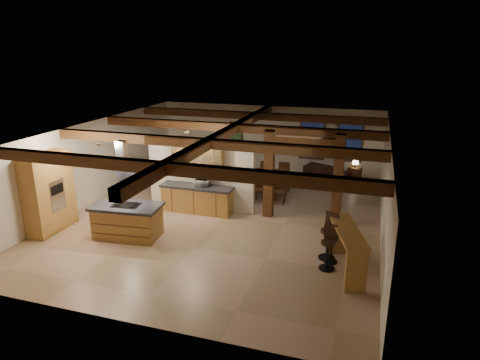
# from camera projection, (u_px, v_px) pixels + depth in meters

# --- Properties ---
(ground) EXTENTS (12.00, 12.00, 0.00)m
(ground) POSITION_uv_depth(u_px,v_px,m) (224.00, 216.00, 14.27)
(ground) COLOR tan
(ground) RESTS_ON ground
(room_walls) EXTENTS (12.00, 12.00, 12.00)m
(room_walls) POSITION_uv_depth(u_px,v_px,m) (223.00, 165.00, 13.73)
(room_walls) COLOR beige
(room_walls) RESTS_ON ground
(ceiling_beams) EXTENTS (10.00, 12.00, 0.28)m
(ceiling_beams) POSITION_uv_depth(u_px,v_px,m) (223.00, 135.00, 13.44)
(ceiling_beams) COLOR #432810
(ceiling_beams) RESTS_ON room_walls
(timber_posts) EXTENTS (2.50, 0.30, 2.90)m
(timber_posts) POSITION_uv_depth(u_px,v_px,m) (303.00, 168.00, 13.48)
(timber_posts) COLOR #432810
(timber_posts) RESTS_ON ground
(partition_wall) EXTENTS (3.80, 0.18, 2.20)m
(partition_wall) POSITION_uv_depth(u_px,v_px,m) (201.00, 178.00, 14.68)
(partition_wall) COLOR beige
(partition_wall) RESTS_ON ground
(pantry_cabinet) EXTENTS (0.67, 1.60, 2.40)m
(pantry_cabinet) POSITION_uv_depth(u_px,v_px,m) (49.00, 193.00, 12.88)
(pantry_cabinet) COLOR #A47B35
(pantry_cabinet) RESTS_ON ground
(back_counter) EXTENTS (2.50, 0.66, 0.94)m
(back_counter) POSITION_uv_depth(u_px,v_px,m) (197.00, 199.00, 14.51)
(back_counter) COLOR #A47B35
(back_counter) RESTS_ON ground
(upper_display_cabinet) EXTENTS (1.80, 0.36, 0.95)m
(upper_display_cabinet) POSITION_uv_depth(u_px,v_px,m) (198.00, 158.00, 14.28)
(upper_display_cabinet) COLOR #A47B35
(upper_display_cabinet) RESTS_ON partition_wall
(range_hood) EXTENTS (1.10, 1.10, 1.40)m
(range_hood) POSITION_uv_depth(u_px,v_px,m) (124.00, 179.00, 12.26)
(range_hood) COLOR silver
(range_hood) RESTS_ON room_walls
(back_windows) EXTENTS (2.70, 0.07, 1.70)m
(back_windows) POSITION_uv_depth(u_px,v_px,m) (331.00, 141.00, 18.41)
(back_windows) COLOR #432810
(back_windows) RESTS_ON room_walls
(framed_art) EXTENTS (0.65, 0.05, 0.85)m
(framed_art) POSITION_uv_depth(u_px,v_px,m) (236.00, 131.00, 19.59)
(framed_art) COLOR #432810
(framed_art) RESTS_ON room_walls
(recessed_cans) EXTENTS (3.16, 2.46, 0.03)m
(recessed_cans) POSITION_uv_depth(u_px,v_px,m) (118.00, 139.00, 12.38)
(recessed_cans) COLOR silver
(recessed_cans) RESTS_ON room_walls
(kitchen_island) EXTENTS (2.11, 1.26, 1.00)m
(kitchen_island) POSITION_uv_depth(u_px,v_px,m) (127.00, 220.00, 12.64)
(kitchen_island) COLOR #A47B35
(kitchen_island) RESTS_ON ground
(dining_table) EXTENTS (1.84, 1.35, 0.58)m
(dining_table) POSITION_uv_depth(u_px,v_px,m) (263.00, 188.00, 16.18)
(dining_table) COLOR #3C1E0F
(dining_table) RESTS_ON ground
(sofa) EXTENTS (2.23, 1.59, 0.61)m
(sofa) POSITION_uv_depth(u_px,v_px,m) (328.00, 171.00, 18.37)
(sofa) COLOR black
(sofa) RESTS_ON ground
(microwave) EXTENTS (0.46, 0.33, 0.25)m
(microwave) POSITION_uv_depth(u_px,v_px,m) (202.00, 183.00, 14.27)
(microwave) COLOR silver
(microwave) RESTS_ON back_counter
(bar_counter) EXTENTS (1.16, 2.23, 1.14)m
(bar_counter) POSITION_uv_depth(u_px,v_px,m) (347.00, 243.00, 10.58)
(bar_counter) COLOR #A47B35
(bar_counter) RESTS_ON ground
(side_table) EXTENTS (0.60, 0.60, 0.58)m
(side_table) POSITION_uv_depth(u_px,v_px,m) (355.00, 174.00, 17.91)
(side_table) COLOR #432810
(side_table) RESTS_ON ground
(table_lamp) EXTENTS (0.28, 0.28, 0.33)m
(table_lamp) POSITION_uv_depth(u_px,v_px,m) (356.00, 162.00, 17.75)
(table_lamp) COLOR black
(table_lamp) RESTS_ON side_table
(bar_stool_a) EXTENTS (0.41, 0.42, 1.16)m
(bar_stool_a) POSITION_uv_depth(u_px,v_px,m) (328.00, 247.00, 10.76)
(bar_stool_a) COLOR black
(bar_stool_a) RESTS_ON ground
(bar_stool_b) EXTENTS (0.47, 0.49, 1.26)m
(bar_stool_b) POSITION_uv_depth(u_px,v_px,m) (329.00, 236.00, 11.29)
(bar_stool_b) COLOR black
(bar_stool_b) RESTS_ON ground
(bar_stool_c) EXTENTS (0.37, 0.38, 1.04)m
(bar_stool_c) POSITION_uv_depth(u_px,v_px,m) (332.00, 243.00, 11.12)
(bar_stool_c) COLOR black
(bar_stool_c) RESTS_ON ground
(dining_chairs) EXTENTS (1.99, 1.99, 1.21)m
(dining_chairs) POSITION_uv_depth(u_px,v_px,m) (264.00, 180.00, 16.09)
(dining_chairs) COLOR #432810
(dining_chairs) RESTS_ON ground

